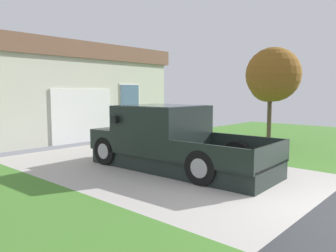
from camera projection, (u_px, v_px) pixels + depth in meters
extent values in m
cube|color=#B2ACA5|center=(149.00, 168.00, 9.15)|extent=(5.20, 9.00, 0.06)
cube|color=#447C2C|center=(279.00, 137.00, 15.52)|extent=(12.00, 9.00, 0.06)
cube|color=black|center=(180.00, 162.00, 8.84)|extent=(1.98, 5.21, 0.42)
cube|color=black|center=(162.00, 129.00, 9.16)|extent=(2.02, 2.18, 1.28)
cube|color=#1E2833|center=(162.00, 115.00, 9.12)|extent=(1.78, 2.00, 0.54)
cube|color=black|center=(125.00, 137.00, 10.14)|extent=(1.97, 0.95, 0.58)
cube|color=black|center=(229.00, 160.00, 7.87)|extent=(2.02, 2.23, 0.06)
cube|color=black|center=(208.00, 157.00, 7.13)|extent=(0.14, 2.16, 0.53)
cube|color=black|center=(247.00, 146.00, 8.57)|extent=(0.14, 2.16, 0.53)
cube|color=black|center=(272.00, 156.00, 7.18)|extent=(1.94, 0.13, 0.53)
cube|color=black|center=(114.00, 120.00, 8.78)|extent=(0.11, 0.18, 0.20)
cylinder|color=black|center=(107.00, 151.00, 9.45)|extent=(0.29, 0.81, 0.80)
cylinder|color=#9E9EA3|center=(107.00, 151.00, 9.45)|extent=(0.30, 0.45, 0.44)
cylinder|color=black|center=(147.00, 144.00, 10.74)|extent=(0.29, 0.81, 0.80)
cylinder|color=#9E9EA3|center=(147.00, 144.00, 10.74)|extent=(0.30, 0.45, 0.44)
cylinder|color=black|center=(202.00, 167.00, 7.37)|extent=(0.29, 0.81, 0.80)
cylinder|color=#9E9EA3|center=(202.00, 167.00, 7.37)|extent=(0.30, 0.45, 0.44)
cylinder|color=black|center=(238.00, 156.00, 8.66)|extent=(0.29, 0.81, 0.80)
cylinder|color=#9E9EA3|center=(238.00, 156.00, 8.66)|extent=(0.30, 0.45, 0.44)
cylinder|color=#333842|center=(179.00, 144.00, 10.78)|extent=(0.15, 0.15, 0.78)
cylinder|color=#333842|center=(173.00, 145.00, 10.51)|extent=(0.15, 0.15, 0.78)
cylinder|color=#E55959|center=(176.00, 125.00, 10.58)|extent=(0.31, 0.31, 0.56)
cylinder|color=tan|center=(179.00, 127.00, 10.73)|extent=(0.09, 0.09, 0.66)
cylinder|color=tan|center=(172.00, 128.00, 10.44)|extent=(0.09, 0.09, 0.66)
sphere|color=tan|center=(176.00, 112.00, 10.54)|extent=(0.23, 0.23, 0.23)
cylinder|color=brown|center=(176.00, 110.00, 10.53)|extent=(0.50, 0.50, 0.01)
cone|color=brown|center=(176.00, 108.00, 10.52)|extent=(0.24, 0.24, 0.13)
cube|color=#232328|center=(184.00, 153.00, 10.62)|extent=(0.29, 0.20, 0.25)
torus|color=#232328|center=(184.00, 147.00, 10.60)|extent=(0.27, 0.02, 0.27)
cube|color=beige|center=(38.00, 99.00, 15.36)|extent=(10.64, 6.23, 3.44)
cube|color=brown|center=(36.00, 54.00, 15.14)|extent=(11.07, 6.48, 0.69)
cube|color=white|center=(83.00, 116.00, 13.57)|extent=(2.80, 0.06, 2.19)
cube|color=slate|center=(130.00, 96.00, 15.42)|extent=(1.10, 0.05, 1.00)
cube|color=silver|center=(130.00, 96.00, 15.42)|extent=(1.23, 0.02, 1.12)
cylinder|color=brown|center=(269.00, 122.00, 12.77)|extent=(0.16, 0.16, 1.83)
sphere|color=brown|center=(268.00, 83.00, 13.02)|extent=(1.47, 1.47, 1.47)
sphere|color=brown|center=(273.00, 75.00, 12.21)|extent=(2.01, 2.01, 2.01)
cube|color=#286B38|center=(140.00, 129.00, 13.89)|extent=(0.58, 0.68, 0.86)
cube|color=#1C4A27|center=(139.00, 117.00, 13.84)|extent=(0.60, 0.71, 0.10)
cylinder|color=black|center=(140.00, 140.00, 13.59)|extent=(0.05, 0.18, 0.18)
cylinder|color=black|center=(148.00, 139.00, 13.92)|extent=(0.05, 0.18, 0.18)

